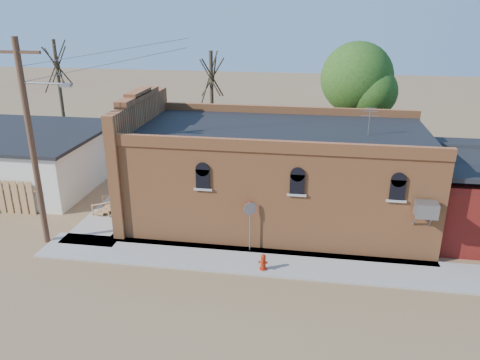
# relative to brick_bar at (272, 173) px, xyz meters

# --- Properties ---
(ground) EXTENTS (120.00, 120.00, 0.00)m
(ground) POSITION_rel_brick_bar_xyz_m (-1.64, -5.49, -2.34)
(ground) COLOR brown
(ground) RESTS_ON ground
(sidewalk_south) EXTENTS (19.00, 2.20, 0.08)m
(sidewalk_south) POSITION_rel_brick_bar_xyz_m (-0.14, -4.59, -2.30)
(sidewalk_south) COLOR #9E9991
(sidewalk_south) RESTS_ON ground
(sidewalk_west) EXTENTS (2.60, 10.00, 0.08)m
(sidewalk_west) POSITION_rel_brick_bar_xyz_m (-7.94, 0.51, -2.30)
(sidewalk_west) COLOR #9E9991
(sidewalk_west) RESTS_ON ground
(brick_bar) EXTENTS (16.40, 7.97, 6.30)m
(brick_bar) POSITION_rel_brick_bar_xyz_m (0.00, 0.00, 0.00)
(brick_bar) COLOR #CB733E
(brick_bar) RESTS_ON ground
(utility_pole) EXTENTS (3.12, 0.26, 9.00)m
(utility_pole) POSITION_rel_brick_bar_xyz_m (-9.79, -4.29, 2.43)
(utility_pole) COLOR #492A1D
(utility_pole) RESTS_ON ground
(tree_bare_near) EXTENTS (2.80, 2.80, 7.65)m
(tree_bare_near) POSITION_rel_brick_bar_xyz_m (-4.64, 7.51, 3.62)
(tree_bare_near) COLOR #4A3F2A
(tree_bare_near) RESTS_ON ground
(tree_bare_far) EXTENTS (2.80, 2.80, 8.16)m
(tree_bare_far) POSITION_rel_brick_bar_xyz_m (-15.64, 8.51, 4.02)
(tree_bare_far) COLOR #4A3F2A
(tree_bare_far) RESTS_ON ground
(tree_leafy) EXTENTS (4.40, 4.40, 8.15)m
(tree_leafy) POSITION_rel_brick_bar_xyz_m (4.36, 8.01, 3.59)
(tree_leafy) COLOR #4A3F2A
(tree_leafy) RESTS_ON ground
(fire_hydrant) EXTENTS (0.38, 0.35, 0.68)m
(fire_hydrant) POSITION_rel_brick_bar_xyz_m (0.18, -5.26, -1.92)
(fire_hydrant) COLOR #A82009
(fire_hydrant) RESTS_ON sidewalk_south
(stop_sign) EXTENTS (0.53, 0.41, 2.29)m
(stop_sign) POSITION_rel_brick_bar_xyz_m (-0.57, -3.74, -0.50)
(stop_sign) COLOR gray
(stop_sign) RESTS_ON sidewalk_south
(trash_barrel) EXTENTS (0.58, 0.58, 0.77)m
(trash_barrel) POSITION_rel_brick_bar_xyz_m (-6.94, -0.93, -1.88)
(trash_barrel) COLOR navy
(trash_barrel) RESTS_ON sidewalk_west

